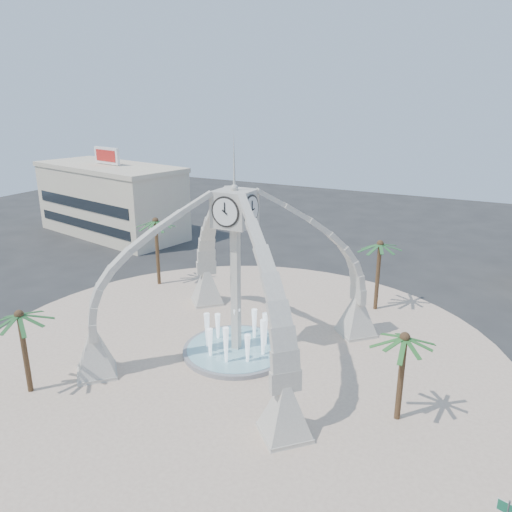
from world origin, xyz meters
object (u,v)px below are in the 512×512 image
at_px(palm_north, 380,245).
at_px(clock_tower, 236,271).
at_px(palm_east, 405,339).
at_px(palm_west, 155,222).
at_px(palm_south, 19,316).
at_px(fountain, 237,349).

bearing_deg(palm_north, clock_tower, -119.60).
height_order(palm_east, palm_north, palm_north).
relative_size(palm_west, palm_south, 1.21).
bearing_deg(fountain, palm_west, 147.58).
height_order(palm_west, palm_north, palm_west).
relative_size(clock_tower, palm_west, 2.42).
xyz_separation_m(palm_north, palm_south, (-16.65, -23.32, -0.68)).
relative_size(clock_tower, palm_east, 2.94).
bearing_deg(palm_east, clock_tower, 167.84).
height_order(fountain, palm_south, palm_south).
relative_size(palm_east, palm_north, 0.89).
distance_m(clock_tower, palm_north, 14.64).
bearing_deg(palm_north, palm_south, -125.53).
bearing_deg(palm_west, palm_south, -76.70).
xyz_separation_m(palm_east, palm_south, (-21.86, -7.92, 0.08)).
bearing_deg(palm_north, fountain, -119.60).
bearing_deg(palm_south, palm_west, 103.30).
distance_m(fountain, palm_west, 17.79).
bearing_deg(palm_east, palm_north, 108.67).
bearing_deg(clock_tower, palm_east, -12.16).
bearing_deg(fountain, palm_north, 60.40).
height_order(fountain, palm_north, palm_north).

